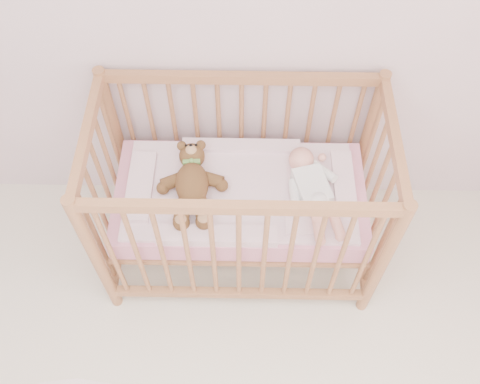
# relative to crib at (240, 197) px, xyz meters

# --- Properties ---
(crib) EXTENTS (1.36, 0.76, 1.00)m
(crib) POSITION_rel_crib_xyz_m (0.00, 0.00, 0.00)
(crib) COLOR #B7784E
(crib) RESTS_ON floor
(mattress) EXTENTS (1.22, 0.62, 0.13)m
(mattress) POSITION_rel_crib_xyz_m (0.00, 0.00, -0.01)
(mattress) COLOR pink
(mattress) RESTS_ON crib
(blanket) EXTENTS (1.10, 0.58, 0.06)m
(blanket) POSITION_rel_crib_xyz_m (0.00, 0.00, 0.06)
(blanket) COLOR #E9A0B6
(blanket) RESTS_ON mattress
(baby) EXTENTS (0.40, 0.60, 0.13)m
(baby) POSITION_rel_crib_xyz_m (0.34, -0.02, 0.14)
(baby) COLOR white
(baby) RESTS_ON blanket
(teddy_bear) EXTENTS (0.39, 0.52, 0.14)m
(teddy_bear) POSITION_rel_crib_xyz_m (-0.23, -0.02, 0.15)
(teddy_bear) COLOR brown
(teddy_bear) RESTS_ON blanket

